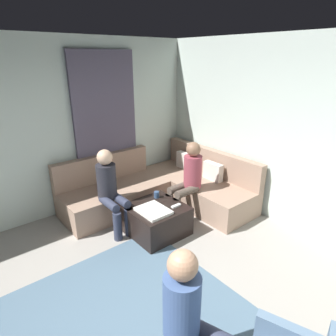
# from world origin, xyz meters

# --- Properties ---
(wall_back) EXTENTS (6.00, 0.12, 2.70)m
(wall_back) POSITION_xyz_m (0.00, 2.94, 1.35)
(wall_back) COLOR silver
(wall_back) RESTS_ON ground_plane
(wall_left) EXTENTS (0.12, 6.00, 2.70)m
(wall_left) POSITION_xyz_m (-2.94, 0.00, 1.35)
(wall_left) COLOR silver
(wall_left) RESTS_ON ground_plane
(curtain_panel) EXTENTS (0.06, 1.10, 2.50)m
(curtain_panel) POSITION_xyz_m (-2.84, 1.30, 1.25)
(curtain_panel) COLOR #595166
(curtain_panel) RESTS_ON ground_plane
(area_rug) EXTENTS (2.60, 2.20, 0.01)m
(area_rug) POSITION_xyz_m (-0.20, 0.10, 0.01)
(area_rug) COLOR slate
(area_rug) RESTS_ON ground_plane
(sectional_couch) EXTENTS (2.10, 2.55, 0.87)m
(sectional_couch) POSITION_xyz_m (-2.08, 1.88, 0.28)
(sectional_couch) COLOR #9E7F6B
(sectional_couch) RESTS_ON ground_plane
(ottoman) EXTENTS (0.76, 0.76, 0.42)m
(ottoman) POSITION_xyz_m (-1.43, 1.25, 0.21)
(ottoman) COLOR black
(ottoman) RESTS_ON ground_plane
(folded_blanket) EXTENTS (0.44, 0.36, 0.04)m
(folded_blanket) POSITION_xyz_m (-1.33, 1.13, 0.44)
(folded_blanket) COLOR white
(folded_blanket) RESTS_ON ottoman
(coffee_mug) EXTENTS (0.08, 0.08, 0.10)m
(coffee_mug) POSITION_xyz_m (-1.65, 1.43, 0.47)
(coffee_mug) COLOR #334C72
(coffee_mug) RESTS_ON ottoman
(game_remote) EXTENTS (0.05, 0.15, 0.02)m
(game_remote) POSITION_xyz_m (-1.25, 1.47, 0.43)
(game_remote) COLOR white
(game_remote) RESTS_ON ottoman
(person_on_couch_back) EXTENTS (0.30, 0.60, 1.20)m
(person_on_couch_back) POSITION_xyz_m (-1.51, 1.93, 0.66)
(person_on_couch_back) COLOR brown
(person_on_couch_back) RESTS_ON ground_plane
(person_on_couch_side) EXTENTS (0.60, 0.30, 1.20)m
(person_on_couch_side) POSITION_xyz_m (-1.93, 0.82, 0.66)
(person_on_couch_side) COLOR #2D3347
(person_on_couch_side) RESTS_ON ground_plane
(person_on_armchair) EXTENTS (0.61, 0.42, 1.18)m
(person_on_armchair) POSITION_xyz_m (0.38, 0.20, 0.64)
(person_on_armchair) COLOR #2D3347
(person_on_armchair) RESTS_ON ground_plane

